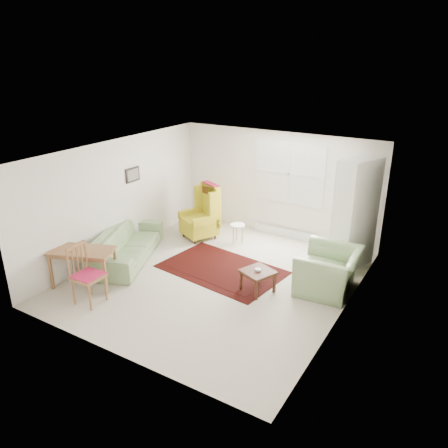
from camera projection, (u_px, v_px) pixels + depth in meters
The scene contains 10 objects.
room at pixel (222, 216), 8.35m from camera, with size 5.04×5.54×2.51m.
rug at pixel (222, 269), 8.98m from camera, with size 2.44×1.57×0.02m, color black, non-canonical shape.
sofa at pixel (127, 238), 9.30m from camera, with size 2.35×0.92×0.95m, color #7F9E69.
armchair at pixel (329, 267), 8.06m from camera, with size 1.22×1.06×0.95m, color #7F9E69.
wingback_chair at pixel (199, 212), 10.31m from camera, with size 0.75×0.80×1.31m, color gold, non-canonical shape.
coffee_table at pixel (258, 281), 8.10m from camera, with size 0.53×0.53×0.43m, color #472416, non-canonical shape.
stool at pixel (237, 233), 10.19m from camera, with size 0.34×0.34×0.46m, color white, non-canonical shape.
cabinet at pixel (356, 214), 8.79m from camera, with size 0.48×0.91×2.27m, color white, non-canonical shape.
desk at pixel (84, 267), 8.26m from camera, with size 1.17×0.59×0.74m, color olive, non-canonical shape.
desk_chair at pixel (88, 275), 7.62m from camera, with size 0.48×0.48×1.09m, color olive, non-canonical shape.
Camera 1 is at (4.08, -6.48, 4.17)m, focal length 35.00 mm.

